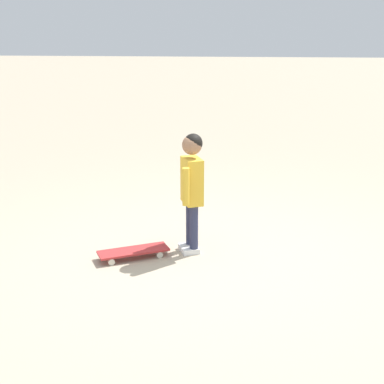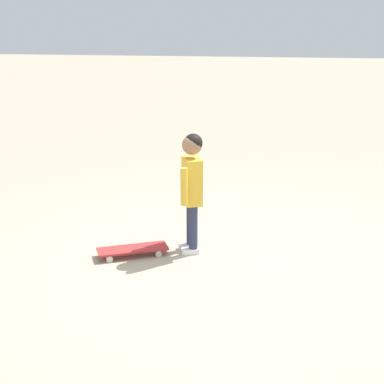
% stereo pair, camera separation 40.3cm
% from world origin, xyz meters
% --- Properties ---
extents(ground_plane, '(50.00, 50.00, 0.00)m').
position_xyz_m(ground_plane, '(0.00, 0.00, 0.00)').
color(ground_plane, tan).
extents(child_person, '(0.41, 0.24, 1.06)m').
position_xyz_m(child_person, '(0.19, 0.24, 0.66)').
color(child_person, '#2D3351').
rests_on(child_person, ground).
extents(skateboard, '(0.43, 0.63, 0.07)m').
position_xyz_m(skateboard, '(-0.00, 0.73, 0.06)').
color(skateboard, '#B22D2D').
rests_on(skateboard, ground).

